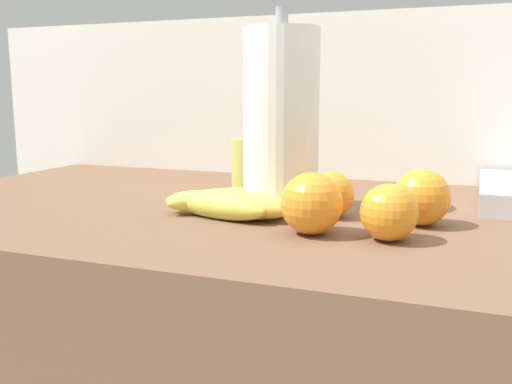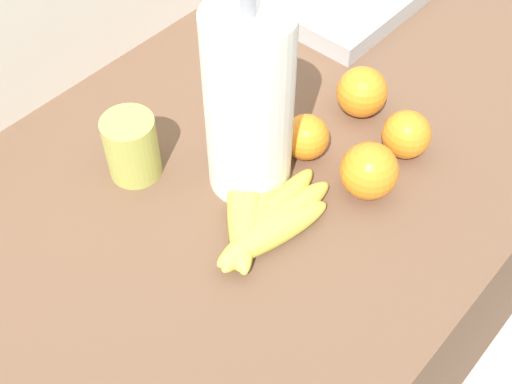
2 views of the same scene
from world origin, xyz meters
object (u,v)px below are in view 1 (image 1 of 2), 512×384
orange_front (421,197)px  orange_back_left (311,203)px  orange_right (330,194)px  orange_back_right (388,212)px  banana_bunch (225,203)px  paper_towel_roll (280,120)px  mug (252,165)px

orange_front → orange_back_left: size_ratio=0.97×
orange_right → orange_back_right: (0.10, -0.11, 0.00)m
banana_bunch → orange_front: orange_front is taller
banana_bunch → paper_towel_roll: bearing=51.1°
orange_right → orange_front: bearing=-3.0°
orange_back_right → orange_back_left: size_ratio=0.88×
orange_back_right → paper_towel_roll: size_ratio=0.23×
orange_right → orange_back_left: size_ratio=0.84×
orange_front → paper_towel_roll: paper_towel_roll is taller
orange_front → paper_towel_roll: (-0.22, 0.04, 0.10)m
orange_right → orange_back_right: 0.15m
orange_right → orange_back_right: size_ratio=0.95×
mug → orange_front: bearing=-28.0°
paper_towel_roll → mug: (-0.10, 0.14, -0.09)m
banana_bunch → orange_right: 0.16m
orange_front → orange_back_left: (-0.13, -0.11, 0.00)m
orange_front → banana_bunch: bearing=-172.1°
mug → orange_right: bearing=-40.7°
orange_front → orange_right: orange_front is taller
banana_bunch → orange_back_left: 0.17m
orange_back_right → banana_bunch: bearing=166.0°
orange_front → mug: mug is taller
banana_bunch → mug: (-0.04, 0.21, 0.03)m
orange_back_right → mug: size_ratio=0.73×
banana_bunch → mug: mug is taller
orange_front → mug: 0.37m
banana_bunch → mug: size_ratio=2.16×
orange_right → orange_back_right: orange_back_right is taller
mug → paper_towel_roll: bearing=-52.7°
orange_back_right → paper_towel_roll: 0.26m
orange_back_left → mug: mug is taller
orange_right → mug: 0.26m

